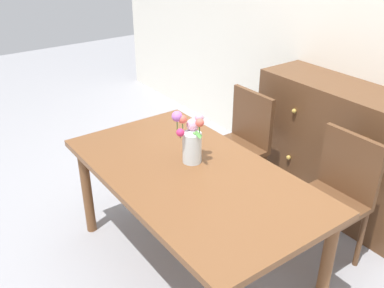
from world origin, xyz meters
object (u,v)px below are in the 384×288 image
chair_left (240,140)px  dresser (341,150)px  flower_vase (191,139)px  chair_right (335,193)px  dining_table (191,184)px

chair_left → dresser: 0.76m
flower_vase → dresser: bearing=80.8°
chair_right → flower_vase: (-0.55, -0.73, 0.37)m
chair_right → dresser: bearing=-56.6°
dining_table → chair_left: 0.93m
chair_left → flower_vase: flower_vase is taller
chair_right → dresser: size_ratio=0.64×
dresser → flower_vase: bearing=-99.2°
chair_left → flower_vase: bearing=115.4°
chair_right → flower_vase: flower_vase is taller
chair_left → chair_right: bearing=-180.0°
dining_table → chair_left: size_ratio=1.84×
chair_right → dresser: dresser is taller
chair_right → dining_table: bearing=60.6°
chair_right → dresser: (-0.35, 0.53, -0.02)m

